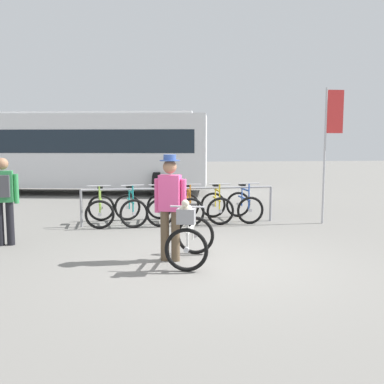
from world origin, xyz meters
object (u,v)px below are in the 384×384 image
at_px(racked_bike_orange, 189,207).
at_px(racked_bike_lime, 100,209).
at_px(racked_bike_teal, 131,209).
at_px(racked_bike_blue, 244,206).
at_px(featured_bicycle, 190,234).
at_px(racked_bike_white, 160,208).
at_px(pedestrian_with_backpack, 3,196).
at_px(racked_bike_yellow, 217,206).
at_px(bus_distant, 78,148).
at_px(person_with_featured_bike, 170,203).
at_px(banner_flag, 331,130).

bearing_deg(racked_bike_orange, racked_bike_lime, -176.91).
bearing_deg(racked_bike_teal, racked_bike_blue, 3.09).
bearing_deg(racked_bike_orange, featured_bicycle, -96.09).
bearing_deg(racked_bike_blue, racked_bike_lime, -176.91).
distance_m(racked_bike_white, featured_bicycle, 3.60).
height_order(racked_bike_teal, racked_bike_white, same).
relative_size(racked_bike_lime, featured_bicycle, 0.91).
height_order(racked_bike_white, pedestrian_with_backpack, pedestrian_with_backpack).
bearing_deg(racked_bike_lime, racked_bike_white, 3.09).
relative_size(racked_bike_white, racked_bike_orange, 1.02).
distance_m(racked_bike_lime, racked_bike_yellow, 2.80).
bearing_deg(racked_bike_white, racked_bike_lime, -176.91).
bearing_deg(racked_bike_blue, bus_distant, 126.57).
bearing_deg(pedestrian_with_backpack, person_with_featured_bike, -24.97).
distance_m(racked_bike_yellow, person_with_featured_bike, 3.71).
bearing_deg(featured_bicycle, pedestrian_with_backpack, 153.31).
relative_size(bus_distant, banner_flag, 3.21).
height_order(racked_bike_yellow, pedestrian_with_backpack, pedestrian_with_backpack).
distance_m(racked_bike_yellow, racked_bike_blue, 0.70).
xyz_separation_m(person_with_featured_bike, banner_flag, (3.99, 2.82, 1.28)).
height_order(racked_bike_teal, racked_bike_orange, same).
height_order(racked_bike_orange, person_with_featured_bike, person_with_featured_bike).
xyz_separation_m(racked_bike_blue, person_with_featured_bike, (-2.08, -3.43, 0.58)).
bearing_deg(bus_distant, banner_flag, -46.76).
bearing_deg(racked_bike_teal, pedestrian_with_backpack, -140.30).
bearing_deg(banner_flag, racked_bike_blue, 162.13).
bearing_deg(racked_bike_orange, banner_flag, -9.28).
height_order(racked_bike_blue, banner_flag, banner_flag).
bearing_deg(featured_bicycle, bus_distant, 107.04).
bearing_deg(banner_flag, featured_bicycle, -140.21).
relative_size(racked_bike_yellow, racked_bike_blue, 0.98).
bearing_deg(featured_bicycle, racked_bike_blue, 64.22).
bearing_deg(bus_distant, racked_bike_lime, -77.91).
xyz_separation_m(racked_bike_blue, featured_bicycle, (-1.78, -3.69, 0.12)).
xyz_separation_m(featured_bicycle, banner_flag, (3.69, 3.08, 1.74)).
height_order(racked_bike_blue, bus_distant, bus_distant).
bearing_deg(racked_bike_white, featured_bicycle, -85.00).
distance_m(racked_bike_lime, racked_bike_teal, 0.70).
bearing_deg(person_with_featured_bike, pedestrian_with_backpack, 155.03).
bearing_deg(racked_bike_white, racked_bike_orange, 3.09).
relative_size(racked_bike_blue, pedestrian_with_backpack, 0.69).
bearing_deg(racked_bike_orange, racked_bike_blue, 3.09).
distance_m(racked_bike_orange, featured_bicycle, 3.64).
bearing_deg(racked_bike_orange, bus_distant, 117.80).
xyz_separation_m(bus_distant, banner_flag, (6.88, -7.32, 0.49)).
relative_size(racked_bike_teal, pedestrian_with_backpack, 0.73).
distance_m(racked_bike_orange, person_with_featured_bike, 3.48).
height_order(racked_bike_white, banner_flag, banner_flag).
height_order(racked_bike_yellow, person_with_featured_bike, person_with_featured_bike).
relative_size(racked_bike_teal, banner_flag, 0.38).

